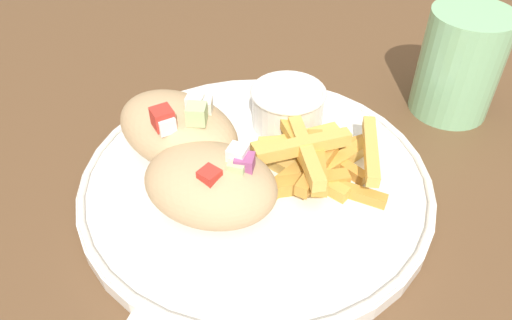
{
  "coord_description": "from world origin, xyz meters",
  "views": [
    {
      "loc": [
        0.02,
        -0.34,
        1.08
      ],
      "look_at": [
        0.01,
        -0.03,
        0.8
      ],
      "focal_mm": 35.0,
      "sensor_mm": 36.0,
      "label": 1
    }
  ],
  "objects_px": {
    "pita_sandwich_far": "(178,131)",
    "sauce_ramekin": "(288,105)",
    "fries_pile": "(314,160)",
    "plate": "(256,181)",
    "pita_sandwich_near": "(211,183)",
    "water_glass": "(458,68)"
  },
  "relations": [
    {
      "from": "sauce_ramekin",
      "to": "water_glass",
      "type": "bearing_deg",
      "value": 15.96
    },
    {
      "from": "pita_sandwich_near",
      "to": "pita_sandwich_far",
      "type": "xyz_separation_m",
      "value": [
        -0.03,
        0.06,
        0.0
      ]
    },
    {
      "from": "pita_sandwich_near",
      "to": "pita_sandwich_far",
      "type": "distance_m",
      "value": 0.07
    },
    {
      "from": "fries_pile",
      "to": "sauce_ramekin",
      "type": "height_order",
      "value": "sauce_ramekin"
    },
    {
      "from": "pita_sandwich_near",
      "to": "sauce_ramekin",
      "type": "height_order",
      "value": "pita_sandwich_near"
    },
    {
      "from": "plate",
      "to": "pita_sandwich_far",
      "type": "relative_size",
      "value": 2.08
    },
    {
      "from": "fries_pile",
      "to": "sauce_ramekin",
      "type": "relative_size",
      "value": 1.64
    },
    {
      "from": "sauce_ramekin",
      "to": "water_glass",
      "type": "xyz_separation_m",
      "value": [
        0.17,
        0.05,
        0.01
      ]
    },
    {
      "from": "pita_sandwich_near",
      "to": "pita_sandwich_far",
      "type": "relative_size",
      "value": 0.89
    },
    {
      "from": "pita_sandwich_far",
      "to": "fries_pile",
      "type": "xyz_separation_m",
      "value": [
        0.12,
        -0.02,
        -0.01
      ]
    },
    {
      "from": "plate",
      "to": "pita_sandwich_near",
      "type": "relative_size",
      "value": 2.33
    },
    {
      "from": "fries_pile",
      "to": "water_glass",
      "type": "height_order",
      "value": "water_glass"
    },
    {
      "from": "fries_pile",
      "to": "water_glass",
      "type": "bearing_deg",
      "value": 38.01
    },
    {
      "from": "plate",
      "to": "sauce_ramekin",
      "type": "relative_size",
      "value": 4.22
    },
    {
      "from": "pita_sandwich_far",
      "to": "water_glass",
      "type": "xyz_separation_m",
      "value": [
        0.27,
        0.1,
        0.01
      ]
    },
    {
      "from": "plate",
      "to": "fries_pile",
      "type": "xyz_separation_m",
      "value": [
        0.05,
        0.01,
        0.02
      ]
    },
    {
      "from": "pita_sandwich_far",
      "to": "sauce_ramekin",
      "type": "height_order",
      "value": "pita_sandwich_far"
    },
    {
      "from": "pita_sandwich_near",
      "to": "sauce_ramekin",
      "type": "relative_size",
      "value": 1.81
    },
    {
      "from": "sauce_ramekin",
      "to": "water_glass",
      "type": "relative_size",
      "value": 0.66
    },
    {
      "from": "plate",
      "to": "fries_pile",
      "type": "relative_size",
      "value": 2.58
    },
    {
      "from": "fries_pile",
      "to": "sauce_ramekin",
      "type": "distance_m",
      "value": 0.07
    },
    {
      "from": "pita_sandwich_near",
      "to": "fries_pile",
      "type": "relative_size",
      "value": 1.11
    }
  ]
}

